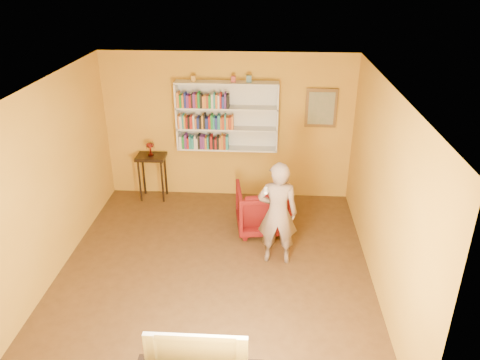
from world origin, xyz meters
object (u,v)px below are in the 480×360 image
object	(u,v)px
console_table	(152,163)
person	(278,213)
armchair	(263,208)
ruby_lustre	(150,146)
television	(198,350)
bookshelf	(227,116)

from	to	relation	value
console_table	person	bearing A→B (deg)	-39.75
console_table	armchair	xyz separation A→B (m)	(2.07, -1.02, -0.32)
ruby_lustre	console_table	bearing A→B (deg)	110.56
console_table	armchair	distance (m)	2.33
armchair	person	distance (m)	1.00
person	television	world-z (taller)	person
television	armchair	bearing A→B (deg)	80.74
armchair	television	xyz separation A→B (m)	(-0.57, -3.48, 0.35)
console_table	bookshelf	bearing A→B (deg)	6.51
bookshelf	person	bearing A→B (deg)	-66.59
bookshelf	ruby_lustre	distance (m)	1.51
ruby_lustre	person	size ratio (longest dim) A/B	0.16
console_table	armchair	bearing A→B (deg)	-26.14
ruby_lustre	television	xyz separation A→B (m)	(1.50, -4.50, -0.31)
ruby_lustre	armchair	size ratio (longest dim) A/B	0.29
console_table	television	world-z (taller)	television
television	bookshelf	bearing A→B (deg)	91.29
person	ruby_lustre	bearing A→B (deg)	-38.18
armchair	person	world-z (taller)	person
television	ruby_lustre	bearing A→B (deg)	108.47
person	television	bearing A→B (deg)	74.62
ruby_lustre	armchair	bearing A→B (deg)	-26.14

